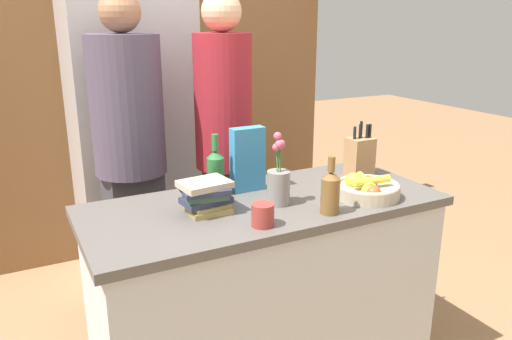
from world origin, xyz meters
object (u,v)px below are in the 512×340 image
Objects in this scene: bottle_oil at (330,191)px; coffee_mug at (263,215)px; flower_vase at (278,182)px; bottle_vinegar at (216,171)px; book_stack at (206,196)px; cereal_box at (247,159)px; fruit_bowl at (367,188)px; knife_block at (360,156)px; person_at_sink at (130,147)px; person_in_blue at (224,138)px; refrigerator at (133,124)px.

coffee_mug is at bearing 177.50° from bottle_oil.
coffee_mug is 0.49× the size of bottle_oil.
bottle_vinegar is at bearing 129.78° from flower_vase.
cereal_box is at bearing 32.51° from book_stack.
bottle_vinegar reaches higher than fruit_bowl.
fruit_bowl is at bearing -122.43° from knife_block.
bottle_oil reaches higher than book_stack.
knife_block is 0.76m from bottle_vinegar.
bottle_vinegar is (-0.33, 0.42, 0.02)m from bottle_oil.
person_in_blue is at bearing -22.78° from person_at_sink.
bottle_vinegar is (-0.76, 0.06, 0.01)m from knife_block.
fruit_bowl is 1.27m from person_at_sink.
flower_vase is 0.17× the size of person_in_blue.
knife_block reaches higher than bottle_oil.
coffee_mug is 0.42× the size of bottle_vinegar.
coffee_mug is 0.31m from bottle_oil.
person_at_sink reaches higher than knife_block.
fruit_bowl is 1.03× the size of knife_block.
fruit_bowl is 0.55m from cereal_box.
fruit_bowl is 0.68m from bottle_vinegar.
bottle_oil is 0.13× the size of person_in_blue.
cereal_box is 1.38× the size of book_stack.
person_in_blue is (0.11, 0.51, -0.02)m from cereal_box.
person_at_sink is at bearing 97.80° from book_stack.
knife_block is 0.15× the size of person_at_sink.
coffee_mug is at bearing -57.52° from book_stack.
bottle_vinegar is at bearing -100.92° from person_in_blue.
bottle_vinegar is (-0.58, 0.34, 0.07)m from fruit_bowl.
person_at_sink is 1.00× the size of person_in_blue.
person_at_sink is (-0.23, 0.63, -0.00)m from bottle_vinegar.
person_in_blue is at bearing 94.04° from bottle_oil.
flower_vase is 0.74m from person_in_blue.
person_in_blue is (-0.32, 0.84, 0.09)m from fruit_bowl.
fruit_bowl is 2.40× the size of coffee_mug.
cereal_box is 0.43m from coffee_mug.
book_stack is at bearing 122.48° from coffee_mug.
knife_block is 1.21m from person_at_sink.
bottle_vinegar is 0.57m from person_in_blue.
person_in_blue is (0.07, 0.73, 0.03)m from flower_vase.
fruit_bowl is at bearing -15.68° from flower_vase.
book_stack is 0.12× the size of person_in_blue.
cereal_box is 0.16× the size of person_at_sink.
knife_block is 0.98× the size of bottle_vinegar.
coffee_mug is at bearing -108.23° from cereal_box.
bottle_oil is (-0.26, -0.08, 0.05)m from fruit_bowl.
fruit_bowl is 0.72m from book_stack.
refrigerator is at bearing 66.69° from person_at_sink.
bottle_oil is at bearing -67.39° from cereal_box.
book_stack is (-0.70, 0.16, 0.03)m from fruit_bowl.
fruit_bowl is 0.41m from flower_vase.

